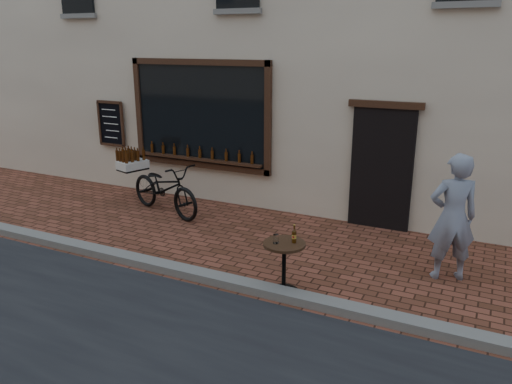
% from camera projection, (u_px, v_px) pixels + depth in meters
% --- Properties ---
extents(ground, '(90.00, 90.00, 0.00)m').
position_uv_depth(ground, '(188.00, 283.00, 7.10)').
color(ground, '#532A1B').
rests_on(ground, ground).
extents(kerb, '(90.00, 0.25, 0.12)m').
position_uv_depth(kerb, '(195.00, 274.00, 7.26)').
color(kerb, slate).
rests_on(kerb, ground).
extents(cargo_bicycle, '(2.42, 1.30, 1.12)m').
position_uv_depth(cargo_bicycle, '(163.00, 187.00, 9.89)').
color(cargo_bicycle, black).
rests_on(cargo_bicycle, ground).
extents(bistro_table, '(0.57, 0.57, 0.98)m').
position_uv_depth(bistro_table, '(284.00, 257.00, 6.69)').
color(bistro_table, black).
rests_on(bistro_table, ground).
extents(pedestrian, '(0.80, 0.68, 1.86)m').
position_uv_depth(pedestrian, '(453.00, 217.00, 7.01)').
color(pedestrian, gray).
rests_on(pedestrian, ground).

